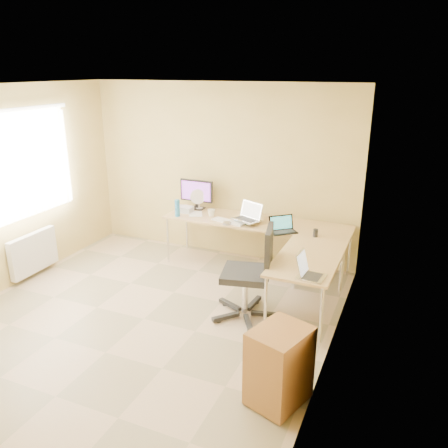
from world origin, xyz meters
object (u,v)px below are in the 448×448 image
at_px(laptop_return, 312,268).
at_px(mug, 211,213).
at_px(monitor, 197,194).
at_px(laptop_black, 284,225).
at_px(laptop_center, 247,212).
at_px(keyboard, 228,221).
at_px(water_bottle, 177,208).
at_px(desk_fan, 199,200).
at_px(cabinet, 279,366).
at_px(desk_main, 256,245).
at_px(desk_return, 306,286).
at_px(office_chair, 245,277).

bearing_deg(laptop_return, mug, 55.61).
height_order(monitor, laptop_black, monitor).
height_order(laptop_center, keyboard, laptop_center).
height_order(laptop_center, water_bottle, laptop_center).
bearing_deg(laptop_black, desk_fan, 120.82).
xyz_separation_m(laptop_center, cabinet, (1.20, -2.40, -0.54)).
distance_m(monitor, laptop_black, 1.60).
bearing_deg(laptop_black, water_bottle, 137.69).
xyz_separation_m(desk_fan, laptop_return, (2.12, -1.70, -0.04)).
relative_size(laptop_black, water_bottle, 1.35).
height_order(keyboard, cabinet, keyboard).
bearing_deg(desk_main, desk_return, -45.73).
bearing_deg(desk_return, keyboard, 148.97).
bearing_deg(monitor, mug, -35.08).
xyz_separation_m(keyboard, water_bottle, (-0.78, -0.04, 0.11)).
distance_m(desk_fan, office_chair, 2.05).
height_order(desk_main, office_chair, office_chair).
distance_m(desk_main, laptop_center, 0.56).
xyz_separation_m(desk_main, keyboard, (-0.34, -0.21, 0.38)).
xyz_separation_m(desk_fan, cabinet, (2.11, -2.75, -0.52)).
relative_size(desk_main, cabinet, 3.80).
relative_size(desk_return, mug, 11.59).
distance_m(desk_fan, laptop_return, 2.72).
relative_size(laptop_center, office_chair, 0.33).
bearing_deg(laptop_center, laptop_black, 9.98).
height_order(laptop_black, mug, laptop_black).
distance_m(desk_return, office_chair, 0.73).
bearing_deg(desk_return, laptop_center, 141.40).
bearing_deg(desk_main, desk_fan, 168.62).
distance_m(keyboard, laptop_return, 1.96).
relative_size(laptop_center, water_bottle, 1.49).
bearing_deg(laptop_black, cabinet, -114.80).
xyz_separation_m(laptop_center, laptop_return, (1.21, -1.35, -0.06)).
relative_size(monitor, mug, 4.74).
relative_size(keyboard, cabinet, 0.70).
bearing_deg(office_chair, monitor, 119.47).
xyz_separation_m(desk_return, laptop_center, (-1.06, 0.85, 0.53)).
distance_m(mug, laptop_return, 2.30).
bearing_deg(keyboard, laptop_center, 25.61).
bearing_deg(office_chair, water_bottle, 131.22).
bearing_deg(desk_main, mug, -175.12).
height_order(laptop_center, mug, laptop_center).
bearing_deg(office_chair, keyboard, 108.79).
bearing_deg(desk_main, office_chair, -75.80).
bearing_deg(desk_return, office_chair, -154.07).
relative_size(desk_fan, office_chair, 0.26).
distance_m(laptop_center, laptop_return, 1.81).
height_order(monitor, laptop_center, monitor).
bearing_deg(desk_fan, monitor, 156.51).
relative_size(desk_return, laptop_black, 3.86).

